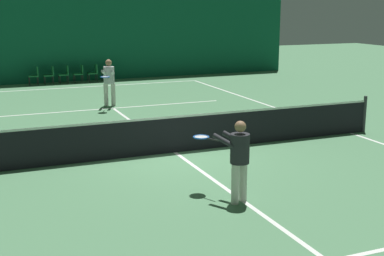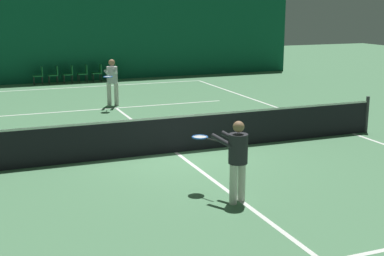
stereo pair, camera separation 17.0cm
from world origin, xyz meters
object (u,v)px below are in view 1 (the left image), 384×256
(courtside_chair_3, at_px, (79,72))
(player_far, at_px, (109,79))
(courtside_chair_2, at_px, (65,73))
(courtside_chair_1, at_px, (50,74))
(courtside_chair_4, at_px, (94,72))
(player_near, at_px, (238,155))
(tennis_net, at_px, (175,133))
(courtside_chair_0, at_px, (35,75))
(courtside_chair_5, at_px, (108,71))

(courtside_chair_3, bearing_deg, player_far, -1.13)
(courtside_chair_2, bearing_deg, courtside_chair_1, -90.00)
(courtside_chair_3, bearing_deg, courtside_chair_4, 90.00)
(player_near, height_order, courtside_chair_2, player_near)
(tennis_net, xyz_separation_m, courtside_chair_0, (-1.94, 13.41, -0.03))
(courtside_chair_1, xyz_separation_m, courtside_chair_4, (2.07, 0.00, 0.00))
(courtside_chair_3, bearing_deg, courtside_chair_5, 90.00)
(courtside_chair_4, bearing_deg, courtside_chair_5, 90.00)
(player_far, distance_m, courtside_chair_0, 6.82)
(courtside_chair_2, height_order, courtside_chair_5, same)
(courtside_chair_1, distance_m, courtside_chair_3, 1.38)
(tennis_net, bearing_deg, courtside_chair_5, 83.56)
(player_near, relative_size, player_far, 0.92)
(player_near, bearing_deg, courtside_chair_0, -19.07)
(player_far, xyz_separation_m, courtside_chair_1, (-1.25, 6.51, -0.52))
(courtside_chair_5, bearing_deg, courtside_chair_4, -90.00)
(player_far, bearing_deg, courtside_chair_2, -153.81)
(tennis_net, relative_size, courtside_chair_3, 14.29)
(player_near, relative_size, courtside_chair_4, 1.89)
(courtside_chair_1, distance_m, courtside_chair_2, 0.69)
(courtside_chair_0, xyz_separation_m, courtside_chair_4, (2.76, 0.00, 0.00))
(courtside_chair_3, distance_m, courtside_chair_5, 1.38)
(courtside_chair_3, height_order, courtside_chair_5, same)
(tennis_net, distance_m, player_near, 3.72)
(courtside_chair_5, bearing_deg, tennis_net, -6.44)
(courtside_chair_1, bearing_deg, player_far, 10.89)
(courtside_chair_2, relative_size, courtside_chair_5, 1.00)
(courtside_chair_3, xyz_separation_m, courtside_chair_5, (1.38, 0.00, 0.00))
(courtside_chair_2, xyz_separation_m, courtside_chair_4, (1.38, 0.00, 0.00))
(courtside_chair_2, bearing_deg, player_far, 4.93)
(player_far, xyz_separation_m, courtside_chair_4, (0.82, 6.51, -0.52))
(courtside_chair_3, height_order, courtside_chair_4, same)
(courtside_chair_2, relative_size, courtside_chair_3, 1.00)
(courtside_chair_0, height_order, courtside_chair_5, same)
(courtside_chair_0, bearing_deg, courtside_chair_2, 90.00)
(courtside_chair_0, bearing_deg, courtside_chair_5, 90.00)
(tennis_net, distance_m, courtside_chair_3, 13.41)
(tennis_net, distance_m, courtside_chair_4, 13.43)
(courtside_chair_3, relative_size, courtside_chair_5, 1.00)
(player_far, xyz_separation_m, courtside_chair_0, (-1.94, 6.51, -0.52))
(tennis_net, bearing_deg, courtside_chair_1, 95.33)
(player_far, height_order, courtside_chair_3, player_far)
(courtside_chair_0, xyz_separation_m, courtside_chair_3, (2.07, 0.00, 0.00))
(courtside_chair_0, bearing_deg, courtside_chair_1, 90.00)
(player_near, distance_m, courtside_chair_2, 17.11)
(courtside_chair_3, xyz_separation_m, courtside_chair_4, (0.69, 0.00, 0.00))
(courtside_chair_4, bearing_deg, courtside_chair_3, -90.00)
(courtside_chair_5, bearing_deg, player_far, -13.06)
(courtside_chair_3, bearing_deg, tennis_net, -0.56)
(courtside_chair_0, relative_size, courtside_chair_4, 1.00)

